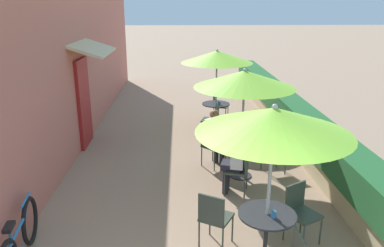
{
  "coord_description": "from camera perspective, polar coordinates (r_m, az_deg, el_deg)",
  "views": [
    {
      "loc": [
        -0.1,
        -2.17,
        3.32
      ],
      "look_at": [
        0.15,
        5.04,
        1.0
      ],
      "focal_mm": 35.0,
      "sensor_mm": 36.0,
      "label": 1
    }
  ],
  "objects": [
    {
      "name": "patio_umbrella_far",
      "position": [
        10.03,
        3.82,
        10.1
      ],
      "size": [
        1.91,
        1.91,
        2.19
      ],
      "color": "#B7B7BC",
      "rests_on": "ground_plane"
    },
    {
      "name": "coffee_cup_far",
      "position": [
        10.15,
        4.18,
        3.12
      ],
      "size": [
        0.07,
        0.07,
        0.09
      ],
      "color": "teal",
      "rests_on": "patio_table_far"
    },
    {
      "name": "coffee_cup_near",
      "position": [
        5.02,
        12.32,
        -13.37
      ],
      "size": [
        0.07,
        0.07,
        0.09
      ],
      "color": "teal",
      "rests_on": "patio_table_near"
    },
    {
      "name": "seated_patron_mid_right",
      "position": [
        7.86,
        3.54,
        -1.77
      ],
      "size": [
        0.51,
        0.51,
        1.25
      ],
      "rotation": [
        0.0,
        0.0,
        5.48
      ],
      "color": "#23232D",
      "rests_on": "ground_plane"
    },
    {
      "name": "planter_hedge",
      "position": [
        10.2,
        14.33,
        1.42
      ],
      "size": [
        0.6,
        13.65,
        1.01
      ],
      "color": "tan",
      "rests_on": "ground_plane"
    },
    {
      "name": "patio_umbrella_near",
      "position": [
        4.59,
        12.36,
        0.43
      ],
      "size": [
        1.91,
        1.91,
        2.19
      ],
      "color": "#B7B7BC",
      "rests_on": "ground_plane"
    },
    {
      "name": "cafe_facade_wall",
      "position": [
        9.75,
        -16.72,
        9.84
      ],
      "size": [
        0.98,
        14.65,
        4.2
      ],
      "color": "#C66B5B",
      "rests_on": "ground_plane"
    },
    {
      "name": "cafe_chair_near_back",
      "position": [
        5.71,
        16.11,
        -12.34
      ],
      "size": [
        0.55,
        0.55,
        0.87
      ],
      "rotation": [
        0.0,
        0.0,
        9.96
      ],
      "color": "#384238",
      "rests_on": "ground_plane"
    },
    {
      "name": "patio_table_far",
      "position": [
        10.33,
        3.65,
        1.99
      ],
      "size": [
        0.76,
        0.76,
        0.71
      ],
      "color": "#28282D",
      "rests_on": "ground_plane"
    },
    {
      "name": "patio_table_near",
      "position": [
        5.21,
        11.26,
        -15.19
      ],
      "size": [
        0.76,
        0.76,
        0.71
      ],
      "color": "#28282D",
      "rests_on": "ground_plane"
    },
    {
      "name": "cafe_chair_far_left",
      "position": [
        9.63,
        3.19,
        0.88
      ],
      "size": [
        0.5,
        0.5,
        0.87
      ],
      "rotation": [
        0.0,
        0.0,
        7.55
      ],
      "color": "#384238",
      "rests_on": "ground_plane"
    },
    {
      "name": "seated_patron_mid_back",
      "position": [
        6.76,
        6.54,
        -5.23
      ],
      "size": [
        0.47,
        0.42,
        1.25
      ],
      "rotation": [
        0.0,
        0.0,
        7.57
      ],
      "color": "#23232D",
      "rests_on": "ground_plane"
    },
    {
      "name": "cafe_chair_mid_right",
      "position": [
        7.84,
        2.98,
        -3.15
      ],
      "size": [
        0.57,
        0.57,
        0.87
      ],
      "rotation": [
        0.0,
        0.0,
        5.48
      ],
      "color": "#384238",
      "rests_on": "ground_plane"
    },
    {
      "name": "patio_umbrella_mid",
      "position": [
        7.06,
        8.01,
        6.71
      ],
      "size": [
        1.91,
        1.91,
        2.19
      ],
      "color": "#B7B7BC",
      "rests_on": "ground_plane"
    },
    {
      "name": "cafe_chair_far_right",
      "position": [
        11.02,
        4.06,
        3.04
      ],
      "size": [
        0.5,
        0.5,
        0.87
      ],
      "rotation": [
        0.0,
        0.0,
        10.69
      ],
      "color": "#384238",
      "rests_on": "ground_plane"
    },
    {
      "name": "cafe_chair_mid_left",
      "position": [
        7.84,
        12.16,
        -3.54
      ],
      "size": [
        0.48,
        0.48,
        0.87
      ],
      "rotation": [
        0.0,
        0.0,
        3.38
      ],
      "color": "#384238",
      "rests_on": "ground_plane"
    },
    {
      "name": "bicycle_leaning",
      "position": [
        5.58,
        -24.76,
        -16.02
      ],
      "size": [
        0.28,
        1.72,
        0.79
      ],
      "rotation": [
        0.0,
        0.0,
        0.13
      ],
      "color": "black",
      "rests_on": "ground_plane"
    },
    {
      "name": "coffee_cup_mid",
      "position": [
        7.34,
        6.59,
        -2.76
      ],
      "size": [
        0.07,
        0.07,
        0.09
      ],
      "color": "#B73D3D",
      "rests_on": "patio_table_mid"
    },
    {
      "name": "patio_table_mid",
      "position": [
        7.48,
        7.52,
        -4.4
      ],
      "size": [
        0.76,
        0.76,
        0.71
      ],
      "color": "#28282D",
      "rests_on": "ground_plane"
    },
    {
      "name": "cafe_chair_near_left",
      "position": [
        5.34,
        3.4,
        -13.82
      ],
      "size": [
        0.54,
        0.54,
        0.87
      ],
      "rotation": [
        0.0,
        0.0,
        5.77
      ],
      "color": "#384238",
      "rests_on": "ground_plane"
    },
    {
      "name": "cafe_chair_mid_back",
      "position": [
        6.81,
        7.42,
        -6.63
      ],
      "size": [
        0.5,
        0.5,
        0.87
      ],
      "rotation": [
        0.0,
        0.0,
        7.57
      ],
      "color": "#384238",
      "rests_on": "ground_plane"
    }
  ]
}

